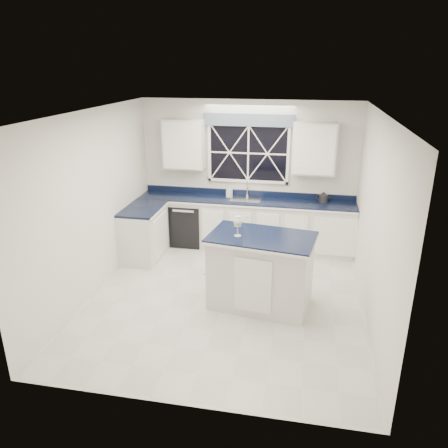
% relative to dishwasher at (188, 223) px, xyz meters
% --- Properties ---
extents(ground, '(4.50, 4.50, 0.00)m').
position_rel_dishwasher_xyz_m(ground, '(1.10, -1.95, -0.41)').
color(ground, silver).
rests_on(ground, ground).
extents(back_wall, '(4.00, 0.10, 2.70)m').
position_rel_dishwasher_xyz_m(back_wall, '(1.10, 0.30, 0.94)').
color(back_wall, silver).
rests_on(back_wall, ground).
extents(base_cabinets, '(3.99, 1.60, 0.90)m').
position_rel_dishwasher_xyz_m(base_cabinets, '(0.77, -0.17, 0.04)').
color(base_cabinets, silver).
rests_on(base_cabinets, ground).
extents(countertop, '(3.98, 0.64, 0.04)m').
position_rel_dishwasher_xyz_m(countertop, '(1.10, 0.00, 0.51)').
color(countertop, black).
rests_on(countertop, base_cabinets).
extents(dishwasher, '(0.60, 0.58, 0.82)m').
position_rel_dishwasher_xyz_m(dishwasher, '(0.00, 0.00, 0.00)').
color(dishwasher, black).
rests_on(dishwasher, ground).
extents(window, '(1.65, 0.09, 1.26)m').
position_rel_dishwasher_xyz_m(window, '(1.10, 0.25, 1.42)').
color(window, black).
rests_on(window, ground).
extents(upper_cabinets, '(3.10, 0.34, 0.90)m').
position_rel_dishwasher_xyz_m(upper_cabinets, '(1.10, 0.13, 1.49)').
color(upper_cabinets, silver).
rests_on(upper_cabinets, ground).
extents(faucet, '(0.05, 0.20, 0.30)m').
position_rel_dishwasher_xyz_m(faucet, '(1.10, 0.19, 0.69)').
color(faucet, silver).
rests_on(faucet, countertop).
extents(island, '(1.55, 1.07, 1.07)m').
position_rel_dishwasher_xyz_m(island, '(1.62, -2.05, 0.13)').
color(island, silver).
rests_on(island, ground).
extents(rug, '(1.30, 0.88, 0.02)m').
position_rel_dishwasher_xyz_m(rug, '(1.14, -0.85, -0.40)').
color(rug, '#B9B9B4').
rests_on(rug, ground).
extents(kettle, '(0.26, 0.22, 0.19)m').
position_rel_dishwasher_xyz_m(kettle, '(2.50, 0.12, 0.62)').
color(kettle, '#2B2B2D').
rests_on(kettle, countertop).
extents(wine_glass, '(0.12, 0.12, 0.28)m').
position_rel_dishwasher_xyz_m(wine_glass, '(1.29, -2.12, 0.86)').
color(wine_glass, silver).
rests_on(wine_glass, island).
extents(soap_bottle, '(0.11, 0.11, 0.22)m').
position_rel_dishwasher_xyz_m(soap_bottle, '(0.78, 0.12, 0.64)').
color(soap_bottle, silver).
rests_on(soap_bottle, countertop).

